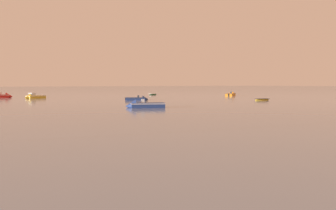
{
  "coord_description": "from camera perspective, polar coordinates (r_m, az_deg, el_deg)",
  "views": [
    {
      "loc": [
        -23.97,
        -3.71,
        3.04
      ],
      "look_at": [
        3.96,
        37.56,
        0.22
      ],
      "focal_mm": 40.46,
      "sensor_mm": 36.0,
      "label": 1
    }
  ],
  "objects": [
    {
      "name": "motorboat_moored_4",
      "position": [
        89.99,
        -23.82,
        1.19
      ],
      "size": [
        5.65,
        2.81,
        1.85
      ],
      "rotation": [
        0.0,
        0.0,
        6.1
      ],
      "color": "red",
      "rests_on": "ground"
    },
    {
      "name": "motorboat_moored_5",
      "position": [
        82.6,
        -19.68,
        1.12
      ],
      "size": [
        4.76,
        3.06,
        1.71
      ],
      "rotation": [
        0.0,
        0.0,
        3.5
      ],
      "color": "gold",
      "rests_on": "ground"
    },
    {
      "name": "rowboat_moored_2",
      "position": [
        102.18,
        -2.29,
        1.61
      ],
      "size": [
        3.09,
        2.02,
        0.46
      ],
      "rotation": [
        0.0,
        0.0,
        0.38
      ],
      "color": "#23602D",
      "rests_on": "ground"
    },
    {
      "name": "motorboat_moored_2",
      "position": [
        95.91,
        9.48,
        1.52
      ],
      "size": [
        4.92,
        4.07,
        1.65
      ],
      "rotation": [
        0.0,
        0.0,
        0.59
      ],
      "color": "orange",
      "rests_on": "ground"
    },
    {
      "name": "motorboat_moored_0",
      "position": [
        69.13,
        -4.42,
        0.88
      ],
      "size": [
        4.37,
        3.29,
        1.44
      ],
      "rotation": [
        0.0,
        0.0,
        5.78
      ],
      "color": "navy",
      "rests_on": "ground"
    },
    {
      "name": "motorboat_moored_1",
      "position": [
        47.81,
        -3.94,
        -0.13
      ],
      "size": [
        5.19,
        3.68,
        1.69
      ],
      "rotation": [
        0.0,
        0.0,
        2.69
      ],
      "color": "navy",
      "rests_on": "ground"
    },
    {
      "name": "rowboat_moored_1",
      "position": [
        70.35,
        13.98,
        0.77
      ],
      "size": [
        3.06,
        1.54,
        0.46
      ],
      "rotation": [
        0.0,
        0.0,
        6.09
      ],
      "color": "gold",
      "rests_on": "ground"
    }
  ]
}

